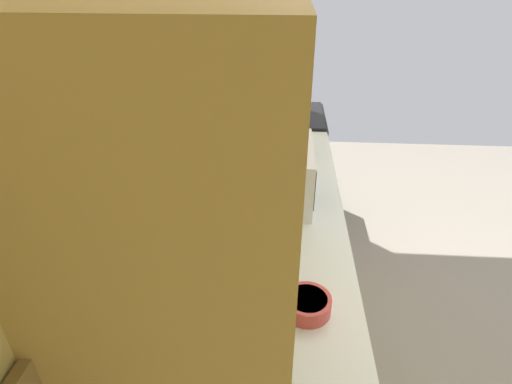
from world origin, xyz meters
TOP-DOWN VIEW (x-y plane):
  - ground_plane at (0.00, 0.00)m, footprint 6.24×6.24m
  - wall_back at (0.00, 1.49)m, footprint 4.02×0.12m
  - counter_run at (-0.39, 1.13)m, footprint 3.11×0.64m
  - upper_cabinets at (-0.39, 1.27)m, footprint 2.02×0.32m
  - oven_range at (1.47, 1.12)m, footprint 0.63×0.65m
  - microwave at (0.22, 1.15)m, footprint 0.49×0.36m
  - bowl at (-0.58, 1.02)m, footprint 0.18×0.18m
  - kettle at (0.77, 1.02)m, footprint 0.16×0.12m

SIDE VIEW (x-z plane):
  - ground_plane at x=0.00m, z-range 0.00..0.00m
  - counter_run at x=-0.39m, z-range 0.00..0.93m
  - oven_range at x=1.47m, z-range -0.07..1.03m
  - bowl at x=-0.58m, z-range 0.93..0.99m
  - kettle at x=0.77m, z-range 0.91..1.07m
  - microwave at x=0.22m, z-range 0.92..1.22m
  - wall_back at x=0.00m, z-range 0.00..2.72m
  - upper_cabinets at x=-0.39m, z-range 1.47..2.05m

